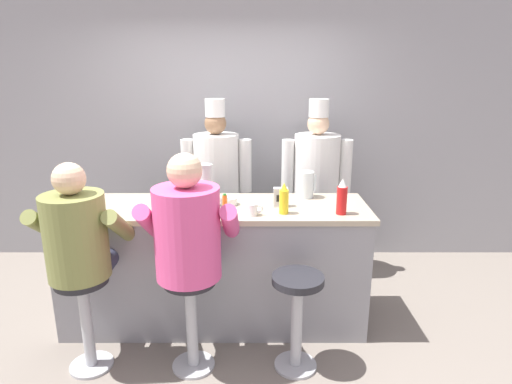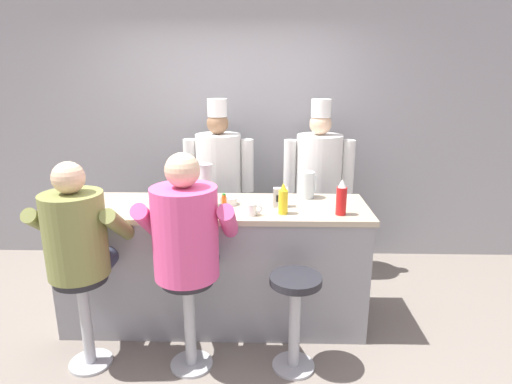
# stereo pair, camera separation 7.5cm
# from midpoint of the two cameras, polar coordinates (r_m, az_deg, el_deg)

# --- Properties ---
(ground_plane) EXTENTS (20.00, 20.00, 0.00)m
(ground_plane) POSITION_cam_midpoint_polar(r_m,az_deg,el_deg) (3.44, -5.34, -19.47)
(ground_plane) COLOR slate
(wall_back) EXTENTS (10.00, 0.06, 2.70)m
(wall_back) POSITION_cam_midpoint_polar(r_m,az_deg,el_deg) (4.57, -3.31, 7.83)
(wall_back) COLOR #99999E
(wall_back) RESTS_ON ground_plane
(diner_counter) EXTENTS (2.38, 0.69, 0.99)m
(diner_counter) POSITION_cam_midpoint_polar(r_m,az_deg,el_deg) (3.49, -4.89, -9.52)
(diner_counter) COLOR gray
(diner_counter) RESTS_ON ground_plane
(ketchup_bottle_red) EXTENTS (0.08, 0.08, 0.26)m
(ketchup_bottle_red) POSITION_cam_midpoint_polar(r_m,az_deg,el_deg) (3.12, 12.00, -0.83)
(ketchup_bottle_red) COLOR red
(ketchup_bottle_red) RESTS_ON diner_counter
(mustard_bottle_yellow) EXTENTS (0.07, 0.07, 0.23)m
(mustard_bottle_yellow) POSITION_cam_midpoint_polar(r_m,az_deg,el_deg) (3.09, 4.34, -1.02)
(mustard_bottle_yellow) COLOR yellow
(mustard_bottle_yellow) RESTS_ON diner_counter
(hot_sauce_bottle_orange) EXTENTS (0.04, 0.04, 0.15)m
(hot_sauce_bottle_orange) POSITION_cam_midpoint_polar(r_m,az_deg,el_deg) (3.11, -3.59, -1.56)
(hot_sauce_bottle_orange) COLOR orange
(hot_sauce_bottle_orange) RESTS_ON diner_counter
(water_pitcher_clear) EXTENTS (0.15, 0.13, 0.22)m
(water_pitcher_clear) POSITION_cam_midpoint_polar(r_m,az_deg,el_deg) (3.50, 7.29, 0.95)
(water_pitcher_clear) COLOR silver
(water_pitcher_clear) RESTS_ON diner_counter
(breakfast_plate) EXTENTS (0.26, 0.26, 0.05)m
(breakfast_plate) POSITION_cam_midpoint_polar(r_m,az_deg,el_deg) (3.23, -10.37, -2.21)
(breakfast_plate) COLOR white
(breakfast_plate) RESTS_ON diner_counter
(cereal_bowl) EXTENTS (0.13, 0.13, 0.06)m
(cereal_bowl) POSITION_cam_midpoint_polar(r_m,az_deg,el_deg) (3.32, -3.02, -1.20)
(cereal_bowl) COLOR white
(cereal_bowl) RESTS_ON diner_counter
(coffee_mug_white) EXTENTS (0.12, 0.08, 0.09)m
(coffee_mug_white) POSITION_cam_midpoint_polar(r_m,az_deg,el_deg) (3.06, 0.13, -2.34)
(coffee_mug_white) COLOR white
(coffee_mug_white) RESTS_ON diner_counter
(cup_stack_steel) EXTENTS (0.10, 0.10, 0.33)m
(cup_stack_steel) POSITION_cam_midpoint_polar(r_m,az_deg,el_deg) (3.26, -5.97, 0.93)
(cup_stack_steel) COLOR #B7BABF
(cup_stack_steel) RESTS_ON diner_counter
(napkin_dispenser_chrome) EXTENTS (0.11, 0.07, 0.15)m
(napkin_dispenser_chrome) POSITION_cam_midpoint_polar(r_m,az_deg,el_deg) (3.26, 3.93, -0.72)
(napkin_dispenser_chrome) COLOR silver
(napkin_dispenser_chrome) RESTS_ON diner_counter
(diner_seated_olive) EXTENTS (0.60, 0.59, 1.45)m
(diner_seated_olive) POSITION_cam_midpoint_polar(r_m,az_deg,el_deg) (3.03, -21.94, -6.02)
(diner_seated_olive) COLOR #B2B5BA
(diner_seated_olive) RESTS_ON ground_plane
(diner_seated_pink) EXTENTS (0.64, 0.63, 1.51)m
(diner_seated_pink) POSITION_cam_midpoint_polar(r_m,az_deg,el_deg) (2.82, -8.47, -6.00)
(diner_seated_pink) COLOR #B2B5BA
(diner_seated_pink) RESTS_ON ground_plane
(empty_stool_round) EXTENTS (0.35, 0.35, 0.69)m
(empty_stool_round) POSITION_cam_midpoint_polar(r_m,az_deg,el_deg) (2.97, 5.96, -15.09)
(empty_stool_round) COLOR #B2B5BA
(empty_stool_round) RESTS_ON ground_plane
(cook_in_whites_near) EXTENTS (0.68, 0.43, 1.74)m
(cook_in_whites_near) POSITION_cam_midpoint_polar(r_m,az_deg,el_deg) (4.20, -4.44, 1.59)
(cook_in_whites_near) COLOR #232328
(cook_in_whites_near) RESTS_ON ground_plane
(cook_in_whites_far) EXTENTS (0.68, 0.43, 1.74)m
(cook_in_whites_far) POSITION_cam_midpoint_polar(r_m,az_deg,el_deg) (4.20, 8.81, 1.44)
(cook_in_whites_far) COLOR #232328
(cook_in_whites_far) RESTS_ON ground_plane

